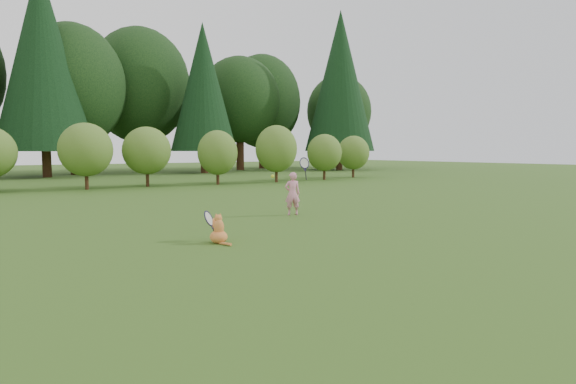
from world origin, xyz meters
TOP-DOWN VIEW (x-y plane):
  - ground at (0.00, 0.00)m, footprint 100.00×100.00m
  - shrub_row at (0.00, 13.00)m, footprint 28.00×3.00m
  - woodland_backdrop at (0.00, 23.00)m, footprint 48.00×10.00m
  - child at (1.23, 2.10)m, footprint 0.62×0.44m
  - cat at (-1.81, -0.05)m, footprint 0.44×0.77m
  - tennis_ball at (-0.12, 0.88)m, footprint 0.07×0.07m

SIDE VIEW (x-z plane):
  - ground at x=0.00m, z-range 0.00..0.00m
  - cat at x=-1.81m, z-range -0.08..0.59m
  - child at x=1.23m, z-range -0.23..1.31m
  - tennis_ball at x=-0.12m, z-range 1.00..1.07m
  - shrub_row at x=0.00m, z-range 0.00..2.80m
  - woodland_backdrop at x=0.00m, z-range 0.00..15.00m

